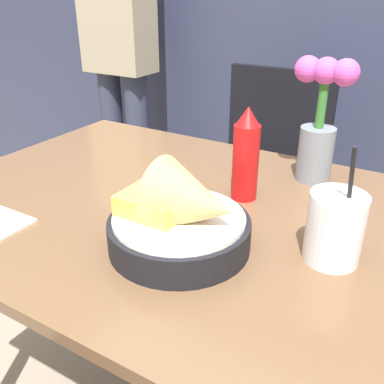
{
  "coord_description": "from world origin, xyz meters",
  "views": [
    {
      "loc": [
        0.41,
        -0.68,
        1.2
      ],
      "look_at": [
        0.03,
        -0.04,
        0.84
      ],
      "focal_mm": 40.0,
      "sensor_mm": 36.0,
      "label": 1
    }
  ],
  "objects_px": {
    "chair_far_window": "(267,175)",
    "flower_vase": "(320,121)",
    "food_basket": "(183,219)",
    "ketchup_bottle": "(246,155)",
    "drink_cup": "(334,230)",
    "person_standing": "(118,35)"
  },
  "relations": [
    {
      "from": "person_standing",
      "to": "ketchup_bottle",
      "type": "bearing_deg",
      "value": -39.06
    },
    {
      "from": "chair_far_window",
      "to": "food_basket",
      "type": "height_order",
      "value": "food_basket"
    },
    {
      "from": "ketchup_bottle",
      "to": "flower_vase",
      "type": "height_order",
      "value": "flower_vase"
    },
    {
      "from": "chair_far_window",
      "to": "ketchup_bottle",
      "type": "relative_size",
      "value": 4.59
    },
    {
      "from": "food_basket",
      "to": "chair_far_window",
      "type": "bearing_deg",
      "value": 101.53
    },
    {
      "from": "food_basket",
      "to": "flower_vase",
      "type": "distance_m",
      "value": 0.44
    },
    {
      "from": "ketchup_bottle",
      "to": "drink_cup",
      "type": "bearing_deg",
      "value": -31.69
    },
    {
      "from": "food_basket",
      "to": "drink_cup",
      "type": "height_order",
      "value": "drink_cup"
    },
    {
      "from": "chair_far_window",
      "to": "drink_cup",
      "type": "distance_m",
      "value": 0.94
    },
    {
      "from": "food_basket",
      "to": "ketchup_bottle",
      "type": "relative_size",
      "value": 1.24
    },
    {
      "from": "chair_far_window",
      "to": "flower_vase",
      "type": "distance_m",
      "value": 0.67
    },
    {
      "from": "flower_vase",
      "to": "person_standing",
      "type": "bearing_deg",
      "value": 149.76
    },
    {
      "from": "drink_cup",
      "to": "flower_vase",
      "type": "relative_size",
      "value": 0.76
    },
    {
      "from": "chair_far_window",
      "to": "flower_vase",
      "type": "height_order",
      "value": "flower_vase"
    },
    {
      "from": "flower_vase",
      "to": "drink_cup",
      "type": "bearing_deg",
      "value": -68.34
    },
    {
      "from": "ketchup_bottle",
      "to": "person_standing",
      "type": "relative_size",
      "value": 0.12
    },
    {
      "from": "chair_far_window",
      "to": "flower_vase",
      "type": "relative_size",
      "value": 3.27
    },
    {
      "from": "ketchup_bottle",
      "to": "drink_cup",
      "type": "distance_m",
      "value": 0.27
    },
    {
      "from": "flower_vase",
      "to": "person_standing",
      "type": "xyz_separation_m",
      "value": [
        -1.12,
        0.65,
        0.07
      ]
    },
    {
      "from": "person_standing",
      "to": "flower_vase",
      "type": "bearing_deg",
      "value": -30.24
    },
    {
      "from": "ketchup_bottle",
      "to": "person_standing",
      "type": "xyz_separation_m",
      "value": [
        -1.02,
        0.83,
        0.11
      ]
    },
    {
      "from": "chair_far_window",
      "to": "drink_cup",
      "type": "relative_size",
      "value": 4.3
    }
  ]
}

